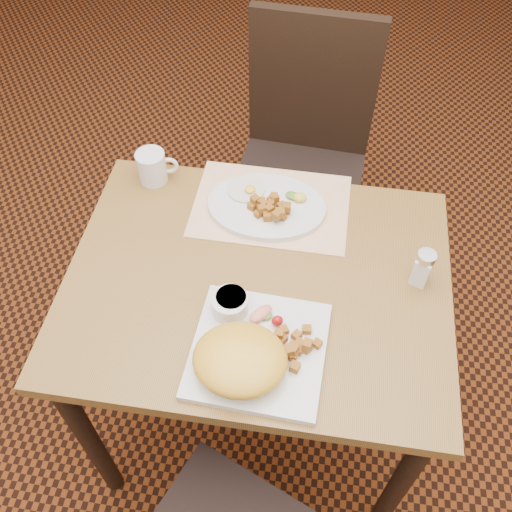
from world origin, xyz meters
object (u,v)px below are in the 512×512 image
object	(u,v)px
chair_far	(303,149)
coffee_mug	(153,167)
table	(257,305)
plate_oval	(267,206)
plate_square	(258,350)
salt_shaker	(423,268)

from	to	relation	value
chair_far	coffee_mug	xyz separation A→B (m)	(-0.37, -0.42, 0.25)
table	plate_oval	distance (m)	0.25
chair_far	plate_square	world-z (taller)	chair_far
plate_square	plate_oval	world-z (taller)	plate_oval
coffee_mug	plate_square	bearing A→B (deg)	-53.47
chair_far	plate_square	size ratio (longest dim) A/B	3.46
chair_far	plate_oval	world-z (taller)	chair_far
table	salt_shaker	xyz separation A→B (m)	(0.37, 0.05, 0.16)
salt_shaker	chair_far	bearing A→B (deg)	115.91
table	plate_square	distance (m)	0.23
salt_shaker	plate_square	bearing A→B (deg)	-144.65
salt_shaker	coffee_mug	xyz separation A→B (m)	(-0.70, 0.24, -0.01)
plate_square	salt_shaker	size ratio (longest dim) A/B	2.80
table	plate_square	world-z (taller)	plate_square
plate_oval	coffee_mug	world-z (taller)	coffee_mug
plate_oval	salt_shaker	bearing A→B (deg)	-24.37
salt_shaker	coffee_mug	size ratio (longest dim) A/B	0.91
plate_oval	salt_shaker	world-z (taller)	salt_shaker
table	plate_oval	bearing A→B (deg)	92.52
plate_square	plate_oval	distance (m)	0.42
plate_square	plate_oval	xyz separation A→B (m)	(-0.04, 0.41, 0.00)
chair_far	salt_shaker	size ratio (longest dim) A/B	9.70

